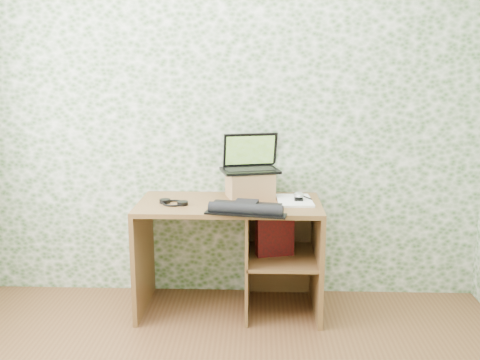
{
  "coord_description": "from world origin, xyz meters",
  "views": [
    {
      "loc": [
        0.19,
        -1.95,
        1.63
      ],
      "look_at": [
        0.07,
        1.39,
        0.91
      ],
      "focal_mm": 40.0,
      "sensor_mm": 36.0,
      "label": 1
    }
  ],
  "objects_px": {
    "riser": "(250,185)",
    "notepad": "(294,201)",
    "desk": "(241,240)",
    "keyboard": "(246,208)",
    "laptop": "(250,162)"
  },
  "relations": [
    {
      "from": "riser",
      "to": "notepad",
      "type": "relative_size",
      "value": 0.93
    },
    {
      "from": "desk",
      "to": "riser",
      "type": "distance_m",
      "value": 0.38
    },
    {
      "from": "desk",
      "to": "notepad",
      "type": "relative_size",
      "value": 3.77
    },
    {
      "from": "desk",
      "to": "keyboard",
      "type": "relative_size",
      "value": 2.38
    },
    {
      "from": "laptop",
      "to": "notepad",
      "type": "distance_m",
      "value": 0.4
    },
    {
      "from": "laptop",
      "to": "notepad",
      "type": "relative_size",
      "value": 1.34
    },
    {
      "from": "desk",
      "to": "keyboard",
      "type": "bearing_deg",
      "value": -81.88
    },
    {
      "from": "riser",
      "to": "notepad",
      "type": "bearing_deg",
      "value": -19.93
    },
    {
      "from": "riser",
      "to": "notepad",
      "type": "xyz_separation_m",
      "value": [
        0.3,
        -0.11,
        -0.08
      ]
    },
    {
      "from": "desk",
      "to": "keyboard",
      "type": "height_order",
      "value": "keyboard"
    },
    {
      "from": "desk",
      "to": "keyboard",
      "type": "xyz_separation_m",
      "value": [
        0.04,
        -0.25,
        0.29
      ]
    },
    {
      "from": "laptop",
      "to": "desk",
      "type": "bearing_deg",
      "value": -123.84
    },
    {
      "from": "riser",
      "to": "notepad",
      "type": "height_order",
      "value": "riser"
    },
    {
      "from": "riser",
      "to": "desk",
      "type": "bearing_deg",
      "value": -115.28
    },
    {
      "from": "desk",
      "to": "laptop",
      "type": "relative_size",
      "value": 2.81
    }
  ]
}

